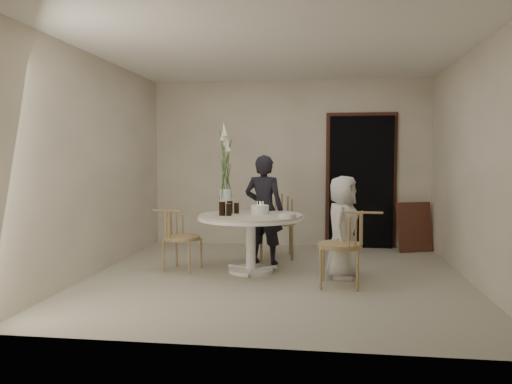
# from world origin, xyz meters

# --- Properties ---
(ground) EXTENTS (4.50, 4.50, 0.00)m
(ground) POSITION_xyz_m (0.00, 0.00, 0.00)
(ground) COLOR #BBB69F
(ground) RESTS_ON ground
(room_shell) EXTENTS (4.50, 4.50, 4.50)m
(room_shell) POSITION_xyz_m (0.00, 0.00, 1.62)
(room_shell) COLOR white
(room_shell) RESTS_ON ground
(doorway) EXTENTS (1.00, 0.10, 2.10)m
(doorway) POSITION_xyz_m (1.15, 2.19, 1.05)
(doorway) COLOR black
(doorway) RESTS_ON ground
(door_trim) EXTENTS (1.12, 0.03, 2.22)m
(door_trim) POSITION_xyz_m (1.15, 2.23, 1.11)
(door_trim) COLOR brown
(door_trim) RESTS_ON ground
(table) EXTENTS (1.33, 1.33, 0.73)m
(table) POSITION_xyz_m (-0.35, 0.25, 0.62)
(table) COLOR white
(table) RESTS_ON ground
(picture_frame) EXTENTS (0.59, 0.37, 0.76)m
(picture_frame) POSITION_xyz_m (1.95, 1.95, 0.38)
(picture_frame) COLOR brown
(picture_frame) RESTS_ON ground
(chair_far) EXTENTS (0.57, 0.61, 0.94)m
(chair_far) POSITION_xyz_m (-0.13, 1.33, 0.61)
(chair_far) COLOR tan
(chair_far) RESTS_ON ground
(chair_right) EXTENTS (0.54, 0.50, 0.86)m
(chair_right) POSITION_xyz_m (0.86, -0.32, 0.56)
(chair_right) COLOR tan
(chair_right) RESTS_ON ground
(chair_left) EXTENTS (0.51, 0.48, 0.78)m
(chair_left) POSITION_xyz_m (-1.33, 0.23, 0.50)
(chair_left) COLOR tan
(chair_left) RESTS_ON ground
(girl) EXTENTS (0.60, 0.45, 1.48)m
(girl) POSITION_xyz_m (-0.25, 0.77, 0.74)
(girl) COLOR black
(girl) RESTS_ON ground
(boy) EXTENTS (0.53, 0.68, 1.23)m
(boy) POSITION_xyz_m (0.79, 0.08, 0.61)
(boy) COLOR silver
(boy) RESTS_ON ground
(birthday_cake) EXTENTS (0.23, 0.23, 0.16)m
(birthday_cake) POSITION_xyz_m (-0.25, 0.34, 0.79)
(birthday_cake) COLOR white
(birthday_cake) RESTS_ON table
(cola_tumbler_a) EXTENTS (0.09, 0.09, 0.17)m
(cola_tumbler_a) POSITION_xyz_m (-0.68, 0.09, 0.82)
(cola_tumbler_a) COLOR black
(cola_tumbler_a) RESTS_ON table
(cola_tumbler_b) EXTENTS (0.08, 0.08, 0.15)m
(cola_tumbler_b) POSITION_xyz_m (-0.60, 0.09, 0.80)
(cola_tumbler_b) COLOR black
(cola_tumbler_b) RESTS_ON table
(cola_tumbler_c) EXTENTS (0.08, 0.08, 0.14)m
(cola_tumbler_c) POSITION_xyz_m (-0.55, 0.34, 0.80)
(cola_tumbler_c) COLOR black
(cola_tumbler_c) RESTS_ON table
(cola_tumbler_d) EXTENTS (0.09, 0.09, 0.16)m
(cola_tumbler_d) POSITION_xyz_m (-0.63, 0.33, 0.81)
(cola_tumbler_d) COLOR black
(cola_tumbler_d) RESTS_ON table
(plate_stack) EXTENTS (0.25, 0.25, 0.05)m
(plate_stack) POSITION_xyz_m (0.13, -0.01, 0.76)
(plate_stack) COLOR silver
(plate_stack) RESTS_ON table
(flower_vase) EXTENTS (0.16, 0.16, 1.18)m
(flower_vase) POSITION_xyz_m (-0.74, 0.59, 1.22)
(flower_vase) COLOR white
(flower_vase) RESTS_ON table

